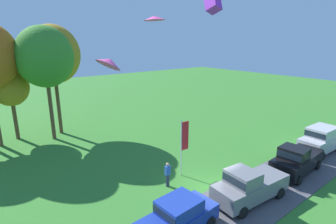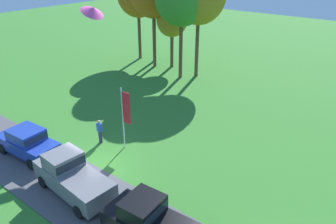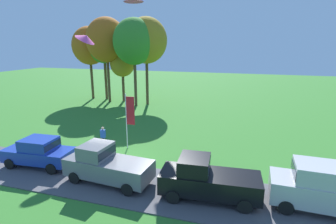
{
  "view_description": "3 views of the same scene",
  "coord_description": "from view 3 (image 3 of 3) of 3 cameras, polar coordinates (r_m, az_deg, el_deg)",
  "views": [
    {
      "loc": [
        -11.59,
        -10.07,
        9.45
      ],
      "look_at": [
        0.61,
        5.39,
        4.08
      ],
      "focal_mm": 28.0,
      "sensor_mm": 36.0,
      "label": 1
    },
    {
      "loc": [
        13.46,
        -10.11,
        11.62
      ],
      "look_at": [
        1.53,
        5.3,
        2.16
      ],
      "focal_mm": 35.0,
      "sensor_mm": 36.0,
      "label": 2
    },
    {
      "loc": [
        8.15,
        -14.17,
        7.68
      ],
      "look_at": [
        2.8,
        3.6,
        2.88
      ],
      "focal_mm": 28.0,
      "sensor_mm": 36.0,
      "label": 3
    }
  ],
  "objects": [
    {
      "name": "car_pickup_mid_row",
      "position": [
        15.56,
        -13.4,
        -10.91
      ],
      "size": [
        5.14,
        2.36,
        2.14
      ],
      "color": "slate",
      "rests_on": "ground"
    },
    {
      "name": "pavement_strip",
      "position": [
        16.48,
        -15.64,
        -13.73
      ],
      "size": [
        36.0,
        4.4,
        0.06
      ],
      "primitive_type": "cube",
      "color": "#4C4C51",
      "rests_on": "ground"
    },
    {
      "name": "kite_delta_over_trees",
      "position": [
        32.23,
        -8.54,
        12.44
      ],
      "size": [
        1.59,
        1.58,
        0.81
      ],
      "primitive_type": "cone",
      "rotation": [
        0.45,
        0.0,
        2.21
      ],
      "color": "purple"
    },
    {
      "name": "tree_center_back",
      "position": [
        39.3,
        -16.71,
        13.62
      ],
      "size": [
        4.81,
        4.81,
        10.15
      ],
      "color": "brown",
      "rests_on": "ground"
    },
    {
      "name": "tree_right_of_center",
      "position": [
        34.04,
        -4.75,
        15.23
      ],
      "size": [
        5.23,
        5.23,
        11.04
      ],
      "color": "brown",
      "rests_on": "ground"
    },
    {
      "name": "tree_far_left",
      "position": [
        33.23,
        -7.39,
        14.94
      ],
      "size": [
        5.14,
        5.14,
        10.85
      ],
      "color": "brown",
      "rests_on": "ground"
    },
    {
      "name": "tree_far_right",
      "position": [
        36.29,
        -13.25,
        14.99
      ],
      "size": [
        5.28,
        5.28,
        11.15
      ],
      "color": "brown",
      "rests_on": "ground"
    },
    {
      "name": "flag_banner",
      "position": [
        19.52,
        -8.47,
        -0.51
      ],
      "size": [
        0.71,
        0.08,
        4.22
      ],
      "color": "silver",
      "rests_on": "ground"
    },
    {
      "name": "car_pickup_by_flagpole",
      "position": [
        13.79,
        8.25,
        -14.11
      ],
      "size": [
        5.11,
        2.29,
        2.14
      ],
      "color": "black",
      "rests_on": "ground"
    },
    {
      "name": "ground_plane",
      "position": [
        18.06,
        -12.12,
        -11.0
      ],
      "size": [
        120.0,
        120.0,
        0.0
      ],
      "primitive_type": "plane",
      "color": "#337528"
    },
    {
      "name": "person_on_lawn",
      "position": [
        20.42,
        -13.92,
        -5.4
      ],
      "size": [
        0.36,
        0.24,
        1.71
      ],
      "color": "#2D334C",
      "rests_on": "ground"
    },
    {
      "name": "kite_delta_near_flag",
      "position": [
        21.73,
        -7.53,
        23.09
      ],
      "size": [
        2.14,
        2.14,
        0.37
      ],
      "primitive_type": "cone",
      "rotation": [
        0.06,
        0.0,
        3.79
      ],
      "color": "#EA4C9E"
    },
    {
      "name": "tree_left_of_center",
      "position": [
        36.6,
        -9.91,
        10.38
      ],
      "size": [
        3.34,
        3.34,
        7.06
      ],
      "color": "brown",
      "rests_on": "ground"
    },
    {
      "name": "car_sedan_far_end",
      "position": [
        18.88,
        -26.24,
        -7.65
      ],
      "size": [
        4.5,
        2.17,
        1.84
      ],
      "color": "#1E389E",
      "rests_on": "ground"
    },
    {
      "name": "tree_lone_near",
      "position": [
        38.26,
        -13.84,
        14.42
      ],
      "size": [
        5.07,
        5.07,
        10.71
      ],
      "color": "brown",
      "rests_on": "ground"
    },
    {
      "name": "kite_delta_high_right",
      "position": [
        22.73,
        -17.48,
        15.18
      ],
      "size": [
        1.69,
        1.68,
        1.13
      ],
      "primitive_type": "cone",
      "rotation": [
        -0.49,
        0.0,
        4.77
      ],
      "color": "#EA4C9E"
    },
    {
      "name": "car_suv_near_entrance",
      "position": [
        14.56,
        30.65,
        -13.69
      ],
      "size": [
        4.66,
        2.18,
        2.28
      ],
      "color": "#B7B7BC",
      "rests_on": "ground"
    }
  ]
}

